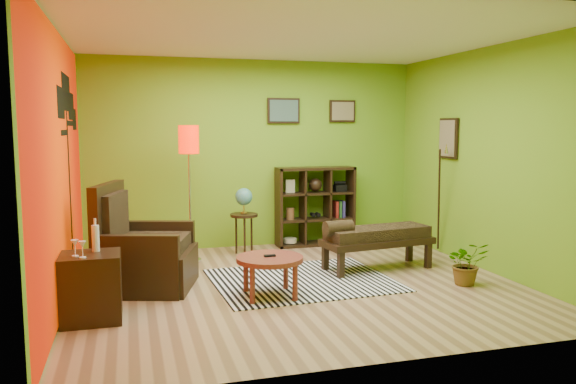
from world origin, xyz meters
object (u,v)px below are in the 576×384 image
object	(u,v)px
side_cabinet	(91,287)
floor_lamp	(189,152)
globe_table	(244,204)
coffee_table	(270,262)
bench	(375,237)
cube_shelf	(316,206)
armchair	(142,256)
potted_plant	(467,268)

from	to	relation	value
side_cabinet	floor_lamp	size ratio (longest dim) A/B	0.52
floor_lamp	globe_table	xyz separation A→B (m)	(0.78, 0.23, -0.76)
coffee_table	bench	size ratio (longest dim) A/B	0.48
cube_shelf	bench	xyz separation A→B (m)	(0.23, -1.63, -0.17)
armchair	floor_lamp	distance (m)	1.70
coffee_table	armchair	bearing A→B (deg)	150.88
side_cabinet	bench	size ratio (longest dim) A/B	0.64
floor_lamp	potted_plant	world-z (taller)	floor_lamp
side_cabinet	globe_table	world-z (taller)	side_cabinet
armchair	potted_plant	xyz separation A→B (m)	(3.60, -0.90, -0.16)
coffee_table	potted_plant	size ratio (longest dim) A/B	1.40
floor_lamp	bench	size ratio (longest dim) A/B	1.22
cube_shelf	potted_plant	bearing A→B (deg)	-69.38
potted_plant	coffee_table	bearing A→B (deg)	175.77
side_cabinet	coffee_table	bearing A→B (deg)	8.31
potted_plant	floor_lamp	bearing A→B (deg)	145.84
globe_table	bench	bearing A→B (deg)	-42.15
globe_table	cube_shelf	bearing A→B (deg)	15.93
globe_table	cube_shelf	world-z (taller)	cube_shelf
coffee_table	cube_shelf	xyz separation A→B (m)	(1.33, 2.39, 0.22)
cube_shelf	bench	distance (m)	1.66
coffee_table	bench	bearing A→B (deg)	25.88
armchair	bench	world-z (taller)	armchair
side_cabinet	potted_plant	size ratio (longest dim) A/B	1.87
coffee_table	bench	distance (m)	1.74
armchair	bench	xyz separation A→B (m)	(2.87, 0.03, 0.07)
coffee_table	potted_plant	world-z (taller)	coffee_table
coffee_table	cube_shelf	world-z (taller)	cube_shelf
armchair	side_cabinet	distance (m)	1.10
side_cabinet	floor_lamp	distance (m)	2.64
armchair	coffee_table	bearing A→B (deg)	-29.12
floor_lamp	potted_plant	distance (m)	3.77
coffee_table	floor_lamp	bearing A→B (deg)	109.43
floor_lamp	potted_plant	size ratio (longest dim) A/B	3.58
armchair	side_cabinet	world-z (taller)	armchair
armchair	cube_shelf	distance (m)	3.12
armchair	floor_lamp	xyz separation A→B (m)	(0.66, 1.09, 1.12)
cube_shelf	potted_plant	size ratio (longest dim) A/B	2.35
cube_shelf	bench	size ratio (longest dim) A/B	0.80
cube_shelf	bench	bearing A→B (deg)	-81.88
bench	coffee_table	bearing A→B (deg)	-154.12
side_cabinet	bench	distance (m)	3.50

